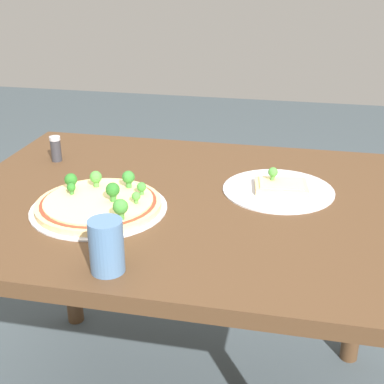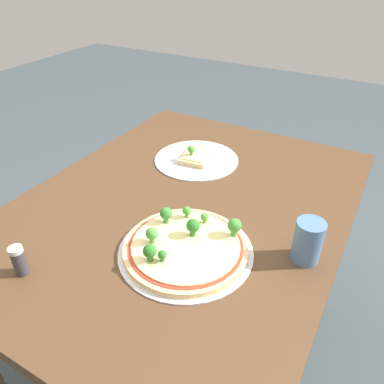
# 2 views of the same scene
# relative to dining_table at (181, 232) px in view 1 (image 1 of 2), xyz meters

# --- Properties ---
(dining_table) EXTENTS (1.14, 0.87, 0.74)m
(dining_table) POSITION_rel_dining_table_xyz_m (0.00, 0.00, 0.00)
(dining_table) COLOR #4C331E
(dining_table) RESTS_ON ground_plane
(pizza_tray_whole) EXTENTS (0.32, 0.32, 0.07)m
(pizza_tray_whole) POSITION_rel_dining_table_xyz_m (0.17, 0.11, 0.11)
(pizza_tray_whole) COLOR silver
(pizza_tray_whole) RESTS_ON dining_table
(pizza_tray_slice) EXTENTS (0.28, 0.28, 0.06)m
(pizza_tray_slice) POSITION_rel_dining_table_xyz_m (-0.24, -0.09, 0.11)
(pizza_tray_slice) COLOR silver
(pizza_tray_slice) RESTS_ON dining_table
(drinking_cup) EXTENTS (0.07, 0.07, 0.11)m
(drinking_cup) POSITION_rel_dining_table_xyz_m (0.06, 0.36, 0.15)
(drinking_cup) COLOR #4C7099
(drinking_cup) RESTS_ON dining_table
(condiment_shaker) EXTENTS (0.03, 0.03, 0.07)m
(condiment_shaker) POSITION_rel_dining_table_xyz_m (0.41, -0.18, 0.14)
(condiment_shaker) COLOR #333338
(condiment_shaker) RESTS_ON dining_table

